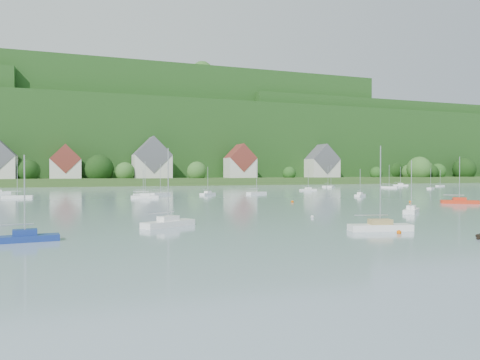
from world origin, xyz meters
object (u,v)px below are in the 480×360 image
Objects in this scene: near_sailboat_0 at (168,222)px; near_sailboat_3 at (411,210)px; near_sailboat_1 at (25,237)px; near_sailboat_2 at (380,226)px; near_sailboat_5 at (459,201)px.

near_sailboat_0 reaches higher than near_sailboat_3.
near_sailboat_2 reaches higher than near_sailboat_1.
near_sailboat_3 is at bearing -115.21° from near_sailboat_5.
near_sailboat_5 is at bearing 49.40° from near_sailboat_2.
near_sailboat_2 is 21.88m from near_sailboat_3.
near_sailboat_5 reaches higher than near_sailboat_3.
near_sailboat_1 is 72.17m from near_sailboat_5.
near_sailboat_3 is at bearing 7.39° from near_sailboat_1.
near_sailboat_0 is 35.01m from near_sailboat_3.
near_sailboat_3 is (47.59, 11.04, 0.01)m from near_sailboat_1.
near_sailboat_2 is (31.46, -3.76, 0.03)m from near_sailboat_1.
near_sailboat_0 is 1.12× the size of near_sailboat_3.
near_sailboat_3 is (16.12, 14.79, -0.03)m from near_sailboat_2.
near_sailboat_2 is at bearing -58.20° from near_sailboat_0.
near_sailboat_0 reaches higher than near_sailboat_1.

